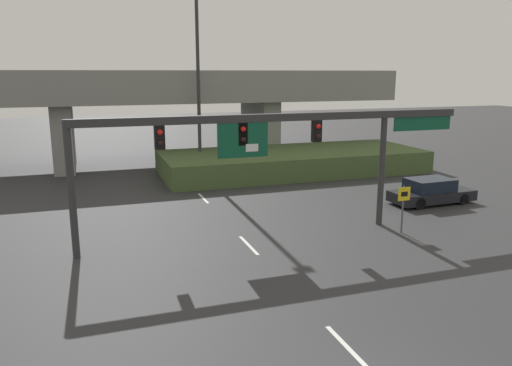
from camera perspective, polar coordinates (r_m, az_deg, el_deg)
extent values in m
cube|color=silver|center=(13.94, 10.49, -18.05)|extent=(0.14, 2.40, 0.01)
cube|color=silver|center=(20.97, -0.84, -7.12)|extent=(0.14, 2.40, 0.01)
cube|color=silver|center=(28.75, -6.04, -1.74)|extent=(0.14, 2.40, 0.01)
cube|color=silver|center=(36.80, -8.98, 1.32)|extent=(0.14, 2.40, 0.01)
cylinder|color=#2D2D30|center=(20.11, -20.35, -0.82)|extent=(0.28, 0.28, 5.36)
cylinder|color=#2D2D30|center=(23.87, 14.18, 1.59)|extent=(0.28, 0.28, 5.36)
cube|color=#2D2D30|center=(21.24, 3.18, 7.52)|extent=(17.24, 0.32, 0.32)
cube|color=black|center=(19.96, -10.97, 5.15)|extent=(0.40, 0.28, 0.95)
sphere|color=red|center=(19.76, -10.93, 5.71)|extent=(0.22, 0.22, 0.22)
sphere|color=black|center=(19.81, -10.87, 4.48)|extent=(0.22, 0.22, 0.22)
cube|color=black|center=(20.69, -1.60, 5.63)|extent=(0.40, 0.28, 0.95)
sphere|color=red|center=(20.50, -1.46, 6.17)|extent=(0.22, 0.22, 0.22)
sphere|color=black|center=(20.55, -1.45, 4.98)|extent=(0.22, 0.22, 0.22)
cube|color=black|center=(21.93, 6.94, 5.93)|extent=(0.40, 0.28, 0.95)
sphere|color=red|center=(21.75, 7.15, 6.44)|extent=(0.22, 0.22, 0.22)
sphere|color=black|center=(21.80, 7.12, 5.32)|extent=(0.22, 0.22, 0.22)
cube|color=#0F4C33|center=(20.63, -1.51, 4.92)|extent=(2.17, 0.08, 1.44)
cube|color=white|center=(20.74, -0.46, 4.06)|extent=(0.54, 0.03, 0.32)
cube|color=#0F4C33|center=(24.70, 18.48, 6.48)|extent=(3.08, 0.07, 0.64)
cylinder|color=#4C4C4C|center=(23.20, 16.41, -2.93)|extent=(0.08, 0.08, 2.15)
cube|color=yellow|center=(22.99, 16.59, -1.21)|extent=(0.60, 0.03, 0.60)
cube|color=black|center=(22.98, 16.61, -1.22)|extent=(0.33, 0.01, 0.21)
cylinder|color=#2D2D30|center=(35.57, -6.68, 14.16)|extent=(0.24, 0.24, 16.25)
cube|color=gray|center=(39.90, -10.23, 10.20)|extent=(36.23, 7.67, 1.46)
cube|color=gray|center=(36.28, -9.40, 11.88)|extent=(36.23, 0.40, 0.90)
cube|color=gray|center=(39.71, -21.13, 4.98)|extent=(1.40, 6.14, 4.84)
cube|color=gray|center=(42.00, 0.43, 6.19)|extent=(1.40, 6.14, 4.84)
cube|color=#42562D|center=(36.14, 4.22, 2.47)|extent=(18.71, 7.31, 1.54)
cube|color=black|center=(29.08, 19.43, -1.34)|extent=(4.74, 2.00, 0.56)
cube|color=black|center=(28.83, 19.24, -0.19)|extent=(2.49, 1.74, 0.67)
cylinder|color=black|center=(30.64, 20.53, -0.98)|extent=(0.65, 0.24, 0.64)
cylinder|color=black|center=(29.48, 22.59, -1.66)|extent=(0.65, 0.24, 0.64)
cylinder|color=black|center=(28.83, 16.18, -1.49)|extent=(0.65, 0.24, 0.64)
cylinder|color=black|center=(27.60, 18.18, -2.24)|extent=(0.65, 0.24, 0.64)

